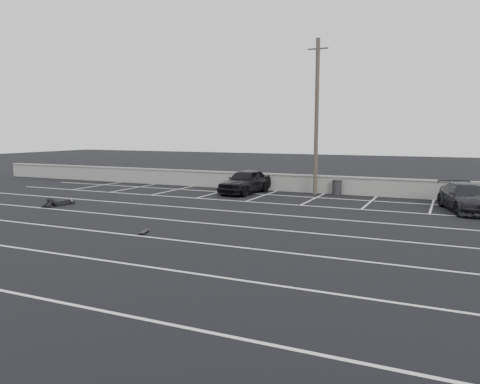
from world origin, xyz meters
The scene contains 9 objects.
ground centered at (0.00, 0.00, 0.00)m, with size 120.00×120.00×0.00m, color black.
seawall centered at (0.00, 14.00, 0.55)m, with size 50.00×0.45×1.06m.
stall_lines centered at (-0.08, 4.41, 0.00)m, with size 36.00×20.05×0.01m.
car_left centered at (-3.34, 12.00, 0.72)m, with size 1.69×4.21×1.43m, color black.
car_right centered at (8.50, 10.54, 0.64)m, with size 1.79×4.40×1.28m, color black.
utility_pole centered at (0.58, 13.20, 4.49)m, with size 1.18×0.24×8.86m.
trash_bin centered at (1.78, 13.60, 0.44)m, with size 0.66×0.66×0.87m.
person centered at (-9.94, 4.23, 0.23)m, with size 0.92×2.31×0.46m, color black, non-canonical shape.
skateboard centered at (-2.21, 0.42, 0.06)m, with size 0.38×0.70×0.08m.
Camera 1 is at (7.86, -13.21, 3.68)m, focal length 35.00 mm.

